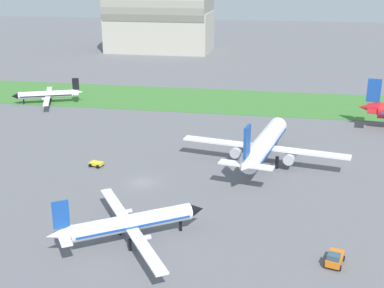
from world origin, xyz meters
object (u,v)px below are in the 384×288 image
at_px(baggage_cart_near_gate, 96,164).
at_px(pushback_tug_midfield, 335,258).
at_px(airplane_foreground_turboprop, 129,223).
at_px(airplane_taxiing_turboprop, 48,95).
at_px(airplane_midfield_jet, 264,144).

distance_m(baggage_cart_near_gate, pushback_tug_midfield, 49.38).
relative_size(airplane_foreground_turboprop, airplane_taxiing_turboprop, 1.05).
bearing_deg(airplane_midfield_jet, airplane_foreground_turboprop, 163.80).
relative_size(airplane_taxiing_turboprop, pushback_tug_midfield, 5.39).
relative_size(airplane_foreground_turboprop, airplane_midfield_jet, 0.70).
distance_m(airplane_foreground_turboprop, pushback_tug_midfield, 27.15).
distance_m(airplane_foreground_turboprop, airplane_taxiing_turboprop, 82.13).
bearing_deg(pushback_tug_midfield, baggage_cart_near_gate, -107.78).
distance_m(airplane_midfield_jet, pushback_tug_midfield, 35.28).
height_order(airplane_taxiing_turboprop, airplane_midfield_jet, airplane_midfield_jet).
bearing_deg(airplane_foreground_turboprop, pushback_tug_midfield, -36.08).
xyz_separation_m(airplane_taxiing_turboprop, airplane_midfield_jet, (61.04, -36.51, 1.60)).
xyz_separation_m(baggage_cart_near_gate, pushback_tug_midfield, (41.51, -26.76, 0.34)).
height_order(baggage_cart_near_gate, pushback_tug_midfield, pushback_tug_midfield).
xyz_separation_m(airplane_taxiing_turboprop, pushback_tug_midfield, (71.63, -70.01, -1.55)).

